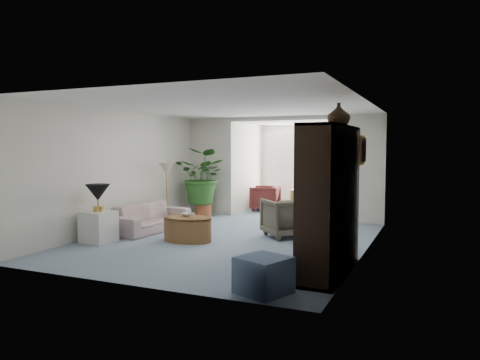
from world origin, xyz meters
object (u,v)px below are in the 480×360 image
at_px(table_lamp, 98,192).
at_px(plant_pot, 203,210).
at_px(sunroom_chair_maroon, 265,198).
at_px(entertainment_cabinet, 330,200).
at_px(coffee_table, 187,229).
at_px(cabinet_urn, 339,115).
at_px(end_table, 99,227).
at_px(wingback_chair, 286,218).
at_px(sunroom_table, 299,199).
at_px(sofa, 150,217).
at_px(framed_picture, 363,150).
at_px(floor_lamp, 166,169).
at_px(coffee_cup, 192,216).
at_px(side_table_dark, 325,223).
at_px(sunroom_chair_blue, 319,201).
at_px(ottoman, 264,275).
at_px(coffee_bowl, 188,215).

bearing_deg(table_lamp, plant_pot, 85.43).
xyz_separation_m(plant_pot, sunroom_chair_maroon, (1.03, 1.69, 0.18)).
bearing_deg(table_lamp, entertainment_cabinet, -4.49).
relative_size(coffee_table, cabinet_urn, 2.73).
distance_m(end_table, plant_pot, 3.55).
distance_m(wingback_chair, sunroom_table, 4.20).
xyz_separation_m(sofa, wingback_chair, (2.80, 0.53, 0.09)).
bearing_deg(sunroom_table, wingback_chair, -77.09).
height_order(framed_picture, floor_lamp, framed_picture).
bearing_deg(framed_picture, coffee_table, -176.06).
xyz_separation_m(coffee_cup, entertainment_cabinet, (2.75, -0.99, 0.52)).
height_order(coffee_cup, sunroom_chair_maroon, sunroom_chair_maroon).
bearing_deg(sunroom_chair_maroon, sunroom_table, 126.90).
height_order(end_table, side_table_dark, end_table).
relative_size(framed_picture, table_lamp, 1.14).
relative_size(wingback_chair, sunroom_chair_blue, 1.15).
bearing_deg(coffee_cup, entertainment_cabinet, -19.82).
xyz_separation_m(entertainment_cabinet, cabinet_urn, (0.00, 0.50, 1.19)).
bearing_deg(floor_lamp, sunroom_chair_blue, 44.84).
bearing_deg(sofa, side_table_dark, -73.23).
bearing_deg(table_lamp, cabinet_urn, 2.10).
bearing_deg(end_table, sunroom_chair_maroon, 75.90).
xyz_separation_m(ottoman, sunroom_table, (-1.76, 7.52, 0.05)).
bearing_deg(sofa, table_lamp, 174.99).
xyz_separation_m(floor_lamp, cabinet_urn, (4.39, -2.22, 0.96)).
distance_m(floor_lamp, sunroom_table, 4.29).
distance_m(coffee_table, plant_pot, 3.02).
bearing_deg(ottoman, sunroom_chair_blue, 98.46).
bearing_deg(sunroom_chair_maroon, sofa, -24.12).
bearing_deg(sofa, sunroom_chair_maroon, -12.61).
xyz_separation_m(wingback_chair, sunroom_chair_maroon, (-1.69, 3.34, -0.03)).
bearing_deg(sofa, entertainment_cabinet, -108.80).
bearing_deg(framed_picture, coffee_bowl, -177.92).
distance_m(framed_picture, floor_lamp, 4.85).
bearing_deg(sunroom_table, ottoman, -76.85).
bearing_deg(coffee_cup, table_lamp, -157.81).
xyz_separation_m(framed_picture, table_lamp, (-4.57, -0.96, -0.78)).
distance_m(end_table, sunroom_chair_maroon, 5.39).
xyz_separation_m(coffee_cup, ottoman, (2.23, -2.20, -0.28)).
bearing_deg(side_table_dark, framed_picture, -54.51).
bearing_deg(framed_picture, sunroom_chair_blue, 112.40).
distance_m(end_table, sunroom_table, 6.32).
xyz_separation_m(entertainment_cabinet, plant_pot, (-4.06, 3.87, -0.86)).
xyz_separation_m(sofa, sunroom_chair_maroon, (1.11, 3.88, 0.06)).
bearing_deg(cabinet_urn, coffee_table, 168.49).
bearing_deg(coffee_cup, floor_lamp, 133.58).
relative_size(coffee_table, coffee_cup, 8.79).
relative_size(framed_picture, plant_pot, 1.25).
height_order(sofa, sunroom_chair_blue, sunroom_chair_blue).
bearing_deg(coffee_bowl, end_table, -148.61).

